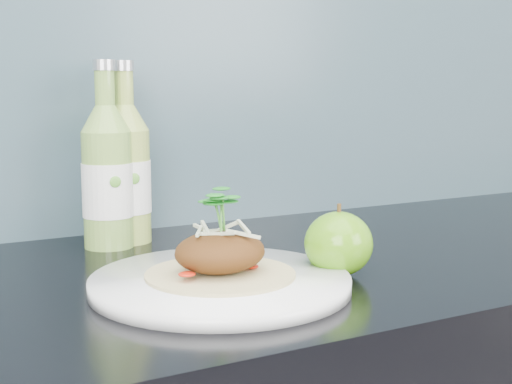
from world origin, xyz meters
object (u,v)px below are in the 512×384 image
cider_bottle_left (107,177)px  cider_bottle_right (126,174)px  green_apple (339,244)px  dinner_plate (220,283)px

cider_bottle_left → cider_bottle_right: size_ratio=1.00×
cider_bottle_right → cider_bottle_left: bearing=-143.8°
cider_bottle_left → cider_bottle_right: 0.04m
green_apple → cider_bottle_left: size_ratio=0.37×
green_apple → cider_bottle_left: cider_bottle_left is taller
dinner_plate → cider_bottle_left: 0.30m
green_apple → cider_bottle_right: bearing=117.8°
dinner_plate → cider_bottle_right: (-0.01, 0.30, 0.09)m
cider_bottle_left → cider_bottle_right: (0.03, 0.02, 0.00)m
dinner_plate → green_apple: 0.16m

